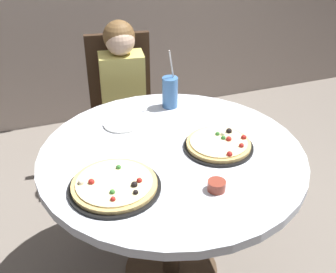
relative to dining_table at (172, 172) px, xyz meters
name	(u,v)px	position (x,y,z in m)	size (l,w,h in m)	color
ground_plane	(171,271)	(0.00, 0.00, -0.65)	(8.00, 8.00, 0.00)	slate
dining_table	(172,172)	(0.00, 0.00, 0.00)	(1.15, 1.15, 0.75)	silver
chair_wooden	(122,101)	(0.01, 0.97, -0.12)	(0.45, 0.45, 0.95)	#382619
diner_child	(126,121)	(-0.01, 0.79, -0.16)	(0.30, 0.43, 1.08)	#3F4766
pizza_veggie	(219,145)	(0.21, -0.04, 0.12)	(0.31, 0.31, 0.05)	black
pizza_cheese	(115,185)	(-0.29, -0.16, 0.12)	(0.36, 0.36, 0.05)	black
soda_cup	(170,92)	(0.14, 0.40, 0.19)	(0.08, 0.08, 0.31)	#3F72B2
sauce_bowl	(217,186)	(0.07, -0.30, 0.12)	(0.07, 0.07, 0.04)	brown
plate_small	(122,124)	(-0.14, 0.30, 0.11)	(0.18, 0.18, 0.01)	white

